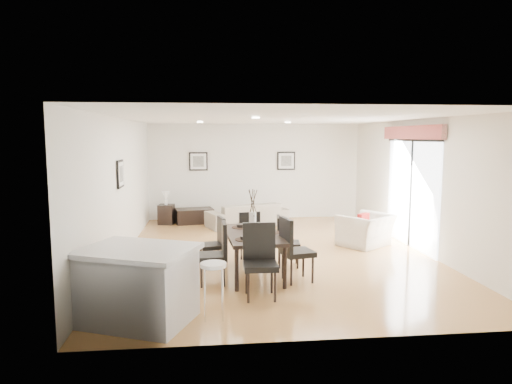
{
  "coord_description": "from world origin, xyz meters",
  "views": [
    {
      "loc": [
        -1.33,
        -8.94,
        2.35
      ],
      "look_at": [
        -0.35,
        0.4,
        1.2
      ],
      "focal_mm": 32.0,
      "sensor_mm": 36.0,
      "label": 1
    }
  ],
  "objects": [
    {
      "name": "ground",
      "position": [
        0.0,
        0.0,
        0.0
      ],
      "size": [
        8.0,
        8.0,
        0.0
      ],
      "primitive_type": "plane",
      "color": "#B37F49",
      "rests_on": "ground"
    },
    {
      "name": "wall_back",
      "position": [
        0.0,
        4.0,
        1.35
      ],
      "size": [
        6.0,
        0.04,
        2.7
      ],
      "primitive_type": "cube",
      "color": "silver",
      "rests_on": "ground"
    },
    {
      "name": "wall_front",
      "position": [
        0.0,
        -4.0,
        1.35
      ],
      "size": [
        6.0,
        0.04,
        2.7
      ],
      "primitive_type": "cube",
      "color": "silver",
      "rests_on": "ground"
    },
    {
      "name": "wall_left",
      "position": [
        -3.0,
        0.0,
        1.35
      ],
      "size": [
        0.04,
        8.0,
        2.7
      ],
      "primitive_type": "cube",
      "color": "silver",
      "rests_on": "ground"
    },
    {
      "name": "wall_right",
      "position": [
        3.0,
        0.0,
        1.35
      ],
      "size": [
        0.04,
        8.0,
        2.7
      ],
      "primitive_type": "cube",
      "color": "silver",
      "rests_on": "ground"
    },
    {
      "name": "ceiling",
      "position": [
        0.0,
        0.0,
        2.7
      ],
      "size": [
        6.0,
        8.0,
        0.02
      ],
      "primitive_type": "cube",
      "color": "white",
      "rests_on": "wall_back"
    },
    {
      "name": "sofa",
      "position": [
        -0.32,
        2.85,
        0.31
      ],
      "size": [
        2.26,
        1.51,
        0.61
      ],
      "primitive_type": "imported",
      "rotation": [
        0.0,
        0.0,
        3.5
      ],
      "color": "gray",
      "rests_on": "ground"
    },
    {
      "name": "armchair",
      "position": [
        2.04,
        0.41,
        0.34
      ],
      "size": [
        1.39,
        1.36,
        0.68
      ],
      "primitive_type": "imported",
      "rotation": [
        0.0,
        0.0,
        3.77
      ],
      "color": "beige",
      "rests_on": "ground"
    },
    {
      "name": "dining_table",
      "position": [
        -0.59,
        -1.39,
        0.65
      ],
      "size": [
        0.97,
        1.78,
        0.72
      ],
      "rotation": [
        0.0,
        0.0,
        0.06
      ],
      "color": "black",
      "rests_on": "ground"
    },
    {
      "name": "dining_chair_wnear",
      "position": [
        -1.2,
        -1.82,
        0.56
      ],
      "size": [
        0.46,
        0.46,
        1.0
      ],
      "rotation": [
        0.0,
        0.0,
        -1.54
      ],
      "color": "black",
      "rests_on": "ground"
    },
    {
      "name": "dining_chair_wfar",
      "position": [
        -1.21,
        -0.94,
        0.51
      ],
      "size": [
        0.5,
        0.5,
        0.92
      ],
      "rotation": [
        0.0,
        0.0,
        -1.34
      ],
      "color": "black",
      "rests_on": "ground"
    },
    {
      "name": "dining_chair_enear",
      "position": [
        0.01,
        -1.84,
        0.59
      ],
      "size": [
        0.56,
        0.56,
        1.05
      ],
      "rotation": [
        0.0,
        0.0,
        1.78
      ],
      "color": "black",
      "rests_on": "ground"
    },
    {
      "name": "dining_chair_efar",
      "position": [
        0.02,
        -0.95,
        0.51
      ],
      "size": [
        0.46,
        0.46,
        0.92
      ],
      "rotation": [
        0.0,
        0.0,
        1.45
      ],
      "color": "black",
      "rests_on": "ground"
    },
    {
      "name": "dining_chair_head",
      "position": [
        -0.59,
        -2.45,
        0.6
      ],
      "size": [
        0.49,
        0.49,
        1.08
      ],
      "rotation": [
        0.0,
        0.0,
        -0.02
      ],
      "color": "black",
      "rests_on": "ground"
    },
    {
      "name": "dining_chair_foot",
      "position": [
        -0.58,
        -0.32,
        0.51
      ],
      "size": [
        0.49,
        0.49,
        0.92
      ],
      "rotation": [
        0.0,
        0.0,
        3.35
      ],
      "color": "black",
      "rests_on": "ground"
    },
    {
      "name": "vase",
      "position": [
        -0.59,
        -1.39,
        1.05
      ],
      "size": [
        0.82,
        1.34,
        0.75
      ],
      "color": "white",
      "rests_on": "dining_table"
    },
    {
      "name": "coffee_table",
      "position": [
        -1.72,
        3.41,
        0.2
      ],
      "size": [
        1.08,
        0.77,
        0.4
      ],
      "primitive_type": "cube",
      "rotation": [
        0.0,
        0.0,
        0.19
      ],
      "color": "black",
      "rests_on": "ground"
    },
    {
      "name": "side_table",
      "position": [
        -2.47,
        3.34,
        0.26
      ],
      "size": [
        0.44,
        0.44,
        0.53
      ],
      "primitive_type": "cube",
      "rotation": [
        0.0,
        0.0,
        -0.13
      ],
      "color": "black",
      "rests_on": "ground"
    },
    {
      "name": "table_lamp",
      "position": [
        -2.47,
        3.34,
        0.76
      ],
      "size": [
        0.19,
        0.19,
        0.36
      ],
      "color": "white",
      "rests_on": "side_table"
    },
    {
      "name": "cushion",
      "position": [
        1.94,
        0.31,
        0.56
      ],
      "size": [
        0.32,
        0.3,
        0.33
      ],
      "primitive_type": "cube",
      "rotation": [
        0.0,
        0.0,
        3.86
      ],
      "color": "maroon",
      "rests_on": "armchair"
    },
    {
      "name": "kitchen_island",
      "position": [
        -2.23,
        -3.23,
        0.49
      ],
      "size": [
        1.67,
        1.5,
        0.96
      ],
      "rotation": [
        0.0,
        0.0,
        -0.4
      ],
      "color": "silver",
      "rests_on": "ground"
    },
    {
      "name": "bar_stool",
      "position": [
        -1.28,
        -3.23,
        0.63
      ],
      "size": [
        0.34,
        0.34,
        0.74
      ],
      "color": "white",
      "rests_on": "ground"
    },
    {
      "name": "framed_print_back_left",
      "position": [
        -1.6,
        3.97,
        1.65
      ],
      "size": [
        0.52,
        0.04,
        0.52
      ],
      "color": "black",
      "rests_on": "wall_back"
    },
    {
      "name": "framed_print_back_right",
      "position": [
        0.9,
        3.97,
        1.65
      ],
      "size": [
        0.52,
        0.04,
        0.52
      ],
      "color": "black",
      "rests_on": "wall_back"
    },
    {
      "name": "framed_print_left_wall",
      "position": [
        -2.97,
        -0.2,
        1.65
      ],
      "size": [
        0.04,
        0.52,
        0.52
      ],
      "rotation": [
        0.0,
        0.0,
        1.57
      ],
      "color": "black",
      "rests_on": "wall_left"
    },
    {
      "name": "sliding_door",
      "position": [
        2.96,
        0.3,
        1.66
      ],
      "size": [
        0.12,
        2.7,
        2.57
      ],
      "color": "white",
      "rests_on": "wall_right"
    }
  ]
}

